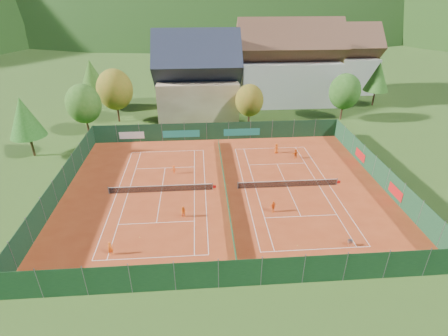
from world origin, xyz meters
TOP-DOWN VIEW (x-y plane):
  - ground at (0.00, 0.00)m, footprint 600.00×600.00m
  - clay_pad at (0.00, 0.00)m, footprint 40.00×32.00m
  - court_markings_left at (-8.00, 0.00)m, footprint 11.03×23.83m
  - court_markings_right at (8.00, 0.00)m, footprint 11.03×23.83m
  - tennis_net_left at (-7.85, 0.00)m, footprint 13.30×0.10m
  - tennis_net_right at (8.15, 0.00)m, footprint 13.30×0.10m
  - court_divider at (0.00, 0.00)m, footprint 0.03×28.80m
  - fence_north at (-0.46, 15.99)m, footprint 40.00×0.10m
  - fence_south at (0.00, -16.00)m, footprint 40.00×0.04m
  - fence_west at (-20.00, 0.00)m, footprint 0.04×32.00m
  - fence_east at (20.00, 0.05)m, footprint 0.09×32.00m
  - chalet at (-3.00, 30.00)m, footprint 16.20×12.00m
  - hotel_block_a at (16.00, 36.00)m, footprint 21.60×11.00m
  - hotel_block_b at (30.00, 44.00)m, footprint 17.28×10.00m
  - tree_west_front at (-22.00, 20.00)m, footprint 5.72×5.72m
  - tree_west_mid at (-18.00, 26.00)m, footprint 6.44×6.44m
  - tree_west_back at (-24.00, 34.00)m, footprint 5.60×5.60m
  - tree_center at (6.00, 22.00)m, footprint 5.01×5.01m
  - tree_east_front at (24.00, 24.00)m, footprint 5.72×5.72m
  - tree_east_mid at (34.00, 32.00)m, footprint 5.04×5.04m
  - tree_west_side at (-28.00, 12.00)m, footprint 5.04×5.04m
  - tree_east_back at (26.00, 40.00)m, footprint 7.15×7.15m
  - mountain_backdrop at (28.54, 233.48)m, footprint 820.00×530.00m
  - ball_hopper at (11.46, -11.60)m, footprint 0.34×0.34m
  - loose_ball_0 at (-9.48, -8.78)m, footprint 0.07×0.07m
  - loose_ball_1 at (6.34, -11.21)m, footprint 0.07×0.07m
  - loose_ball_2 at (0.33, 1.05)m, footprint 0.07×0.07m
  - loose_ball_3 at (-3.57, 10.11)m, footprint 0.07×0.07m
  - player_left_near at (-11.82, -11.13)m, footprint 0.64×0.59m
  - player_left_mid at (-5.06, -5.58)m, footprint 0.79×0.68m
  - player_left_far at (-6.64, 4.70)m, footprint 0.85×0.57m
  - player_right_near at (5.03, -5.30)m, footprint 0.93×0.67m
  - player_right_far_a at (8.61, 10.09)m, footprint 0.91×0.80m
  - player_right_far_b at (11.09, 8.09)m, footprint 1.43×1.08m

SIDE VIEW (x-z plane):
  - mountain_backdrop at x=28.54m, z-range -160.64..81.36m
  - ground at x=0.00m, z-range -0.02..-0.02m
  - clay_pad at x=0.00m, z-range 0.00..0.01m
  - court_markings_left at x=-8.00m, z-range 0.01..0.01m
  - court_markings_right at x=8.00m, z-range 0.01..0.01m
  - loose_ball_0 at x=-9.48m, z-range 0.00..0.07m
  - loose_ball_1 at x=6.34m, z-range 0.00..0.07m
  - loose_ball_2 at x=0.33m, z-range 0.00..0.07m
  - loose_ball_3 at x=-3.57m, z-range 0.00..0.07m
  - court_divider at x=0.00m, z-range 0.00..1.00m
  - tennis_net_left at x=-7.85m, z-range 0.00..1.02m
  - tennis_net_right at x=8.15m, z-range 0.00..1.02m
  - ball_hopper at x=11.46m, z-range 0.16..0.96m
  - player_left_far at x=-6.64m, z-range 0.00..1.23m
  - player_left_mid at x=-5.06m, z-range 0.00..1.39m
  - player_right_near at x=5.03m, z-range 0.00..1.47m
  - player_left_near at x=-11.82m, z-range 0.00..1.47m
  - player_right_far_b at x=11.09m, z-range 0.00..1.50m
  - player_right_far_a at x=8.61m, z-range 0.00..1.58m
  - fence_north at x=-0.46m, z-range -0.03..2.97m
  - fence_east at x=20.00m, z-range -0.02..2.98m
  - fence_south at x=0.00m, z-range 0.00..3.00m
  - fence_west at x=-20.00m, z-range 0.00..3.00m
  - tree_center at x=6.00m, z-range 0.92..8.52m
  - tree_west_front at x=-22.00m, z-range 1.05..9.74m
  - tree_east_front at x=24.00m, z-range 1.05..9.74m
  - tree_east_mid at x=34.00m, z-range 1.56..10.56m
  - tree_west_side at x=-28.00m, z-range 1.56..10.56m
  - tree_west_mid at x=-18.00m, z-range 1.18..10.96m
  - hotel_block_b at x=30.00m, z-range -1.13..14.37m
  - chalet at x=-3.00m, z-range -1.38..14.62m
  - tree_west_back at x=-24.00m, z-range 1.74..11.74m
  - tree_east_back at x=26.00m, z-range 1.31..12.18m
  - hotel_block_a at x=16.00m, z-range -1.24..16.01m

